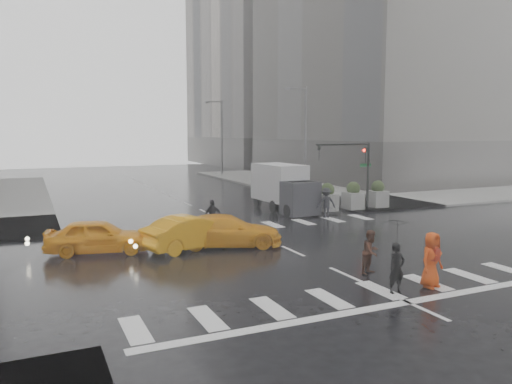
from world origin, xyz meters
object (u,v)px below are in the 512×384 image
pedestrian_orange (432,260)px  box_truck (285,187)px  pedestrian_brown (371,252)px  traffic_signal_pole (356,163)px  taxi_front (98,236)px  taxi_mid (193,232)px

pedestrian_orange → box_truck: 16.72m
pedestrian_brown → box_truck: bearing=52.8°
traffic_signal_pole → pedestrian_orange: 16.31m
traffic_signal_pole → box_truck: bearing=154.4°
traffic_signal_pole → pedestrian_brown: traffic_signal_pole is taller
pedestrian_orange → taxi_front: pedestrian_orange is taller
taxi_front → pedestrian_orange: bearing=-122.3°
traffic_signal_pole → taxi_front: bearing=-163.9°
taxi_mid → box_truck: bearing=-63.2°
traffic_signal_pole → taxi_mid: size_ratio=0.98×
pedestrian_brown → taxi_front: pedestrian_brown is taller
pedestrian_brown → pedestrian_orange: bearing=-90.8°
pedestrian_brown → box_truck: 14.82m
taxi_mid → pedestrian_brown: bearing=-158.8°
taxi_mid → box_truck: (8.68, 7.80, 0.87)m
taxi_mid → box_truck: size_ratio=0.80×
pedestrian_orange → taxi_front: (-9.54, 9.58, -0.20)m
pedestrian_orange → taxi_mid: pedestrian_orange is taller
pedestrian_brown → taxi_mid: 8.02m
box_truck → pedestrian_brown: bearing=-108.4°
pedestrian_brown → box_truck: size_ratio=0.28×
taxi_front → box_truck: (12.64, 6.84, 0.89)m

